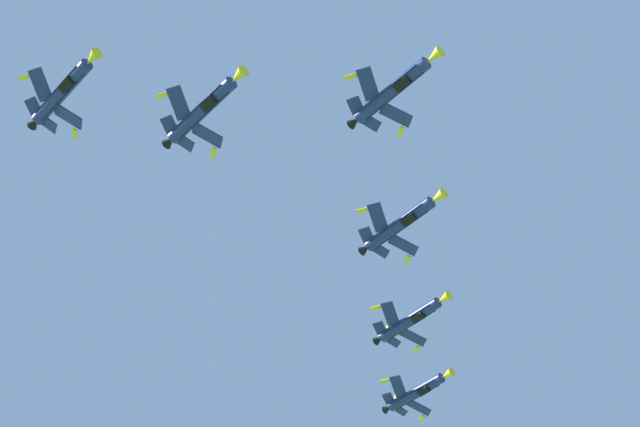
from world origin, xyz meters
The scene contains 6 objects.
fighter_jet_lead centered at (32.72, 68.78, 94.86)m, with size 9.67×15.30×5.18m.
fighter_jet_left_wing centered at (41.32, 87.21, 90.78)m, with size 9.65×15.30×5.22m.
fighter_jet_right_wing centered at (10.82, 77.02, 91.67)m, with size 9.58×15.30×5.33m.
fighter_jet_left_outer centered at (51.71, 107.65, 91.40)m, with size 9.72×15.30×5.09m.
fighter_jet_right_outer centered at (-5.92, 83.40, 95.61)m, with size 9.51×15.30×5.42m.
fighter_jet_trail_slot centered at (60.67, 125.79, 91.11)m, with size 9.70×15.30×5.12m.
Camera 1 is at (-2.18, -2.35, 1.51)m, focal length 54.91 mm.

